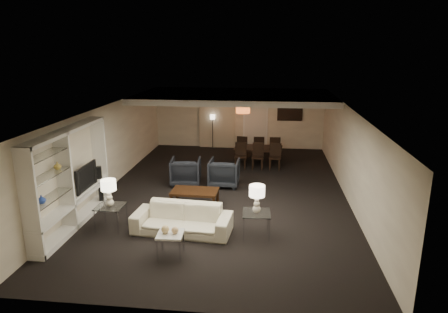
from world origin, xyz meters
The scene contains 35 objects.
floor centered at (0.00, 0.00, 0.00)m, with size 11.00×11.00×0.00m, color black.
ceiling centered at (0.00, 0.00, 2.50)m, with size 7.00×11.00×0.02m, color silver.
wall_back centered at (0.00, 5.50, 1.25)m, with size 7.00×0.02×2.50m, color #C2B49C.
wall_front centered at (0.00, -5.50, 1.25)m, with size 7.00×0.02×2.50m, color #C2B49C.
wall_left centered at (-3.50, 0.00, 1.25)m, with size 0.02×11.00×2.50m, color #C2B49C.
wall_right centered at (3.50, 0.00, 1.25)m, with size 0.02×11.00×2.50m, color #C2B49C.
ceiling_soffit centered at (0.00, 3.50, 2.40)m, with size 7.00×4.00×0.20m, color silver.
curtains centered at (-0.90, 5.42, 1.20)m, with size 1.50×0.12×2.40m, color beige.
door centered at (0.70, 5.47, 1.05)m, with size 0.90×0.05×2.10m, color silver.
painting centered at (2.10, 5.46, 1.55)m, with size 0.95×0.04×0.65m, color #142D38.
media_unit centered at (-3.31, -2.60, 1.18)m, with size 0.38×3.40×2.35m, color white, non-canonical shape.
pendant_light centered at (0.30, 3.50, 1.92)m, with size 0.52×0.52×0.24m, color #D8591E.
sofa centered at (-0.66, -2.69, 0.33)m, with size 2.25×0.88×0.66m, color beige.
coffee_table centered at (-0.66, -1.09, 0.22)m, with size 1.23×0.72×0.44m, color black, non-canonical shape.
armchair_left centered at (-1.26, 0.61, 0.42)m, with size 0.89×0.92×0.84m, color black.
armchair_right centered at (-0.06, 0.61, 0.42)m, with size 0.89×0.92×0.84m, color black.
side_table_left centered at (-2.36, -2.69, 0.29)m, with size 0.62×0.62×0.58m, color white, non-canonical shape.
side_table_right centered at (1.04, -2.69, 0.29)m, with size 0.62×0.62×0.58m, color white, non-canonical shape.
table_lamp_left centered at (-2.36, -2.69, 0.90)m, with size 0.35×0.35×0.64m, color beige, non-canonical shape.
table_lamp_right centered at (1.04, -2.69, 0.90)m, with size 0.35×0.35×0.64m, color beige, non-canonical shape.
marble_table centered at (-0.66, -3.79, 0.26)m, with size 0.51×0.51×0.51m, color silver, non-canonical shape.
gold_gourd_a centered at (-0.76, -3.79, 0.60)m, with size 0.16×0.16×0.16m, color #D9B673.
gold_gourd_b centered at (-0.56, -3.79, 0.59)m, with size 0.14×0.14×0.14m, color tan.
television centered at (-3.28, -2.10, 1.06)m, with size 0.14×1.06×0.61m, color black.
vase_blue centered at (-3.31, -3.85, 1.15)m, with size 0.17×0.17×0.18m, color #2A49B6.
vase_amber centered at (-3.31, -3.10, 1.64)m, with size 0.16×0.16×0.17m, color gold.
floor_speaker centered at (-3.20, -1.29, 0.54)m, with size 0.12×0.12×1.08m, color black.
dining_table centered at (0.90, 3.12, 0.30)m, with size 1.72×0.96×0.60m, color black.
chair_nl centered at (0.30, 2.47, 0.45)m, with size 0.42×0.42×0.90m, color black, non-canonical shape.
chair_nm centered at (0.90, 2.47, 0.45)m, with size 0.42×0.42×0.90m, color black, non-canonical shape.
chair_nr centered at (1.50, 2.47, 0.45)m, with size 0.42×0.42×0.90m, color black, non-canonical shape.
chair_fl centered at (0.30, 3.77, 0.45)m, with size 0.42×0.42×0.90m, color black, non-canonical shape.
chair_fm centered at (0.90, 3.77, 0.45)m, with size 0.42×0.42×0.90m, color black, non-canonical shape.
chair_fr centered at (1.50, 3.77, 0.45)m, with size 0.42×0.42×0.90m, color black, non-canonical shape.
floor_lamp centered at (-1.07, 5.20, 0.71)m, with size 0.21×0.21×1.43m, color black, non-canonical shape.
Camera 1 is at (1.24, -10.97, 4.16)m, focal length 32.00 mm.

